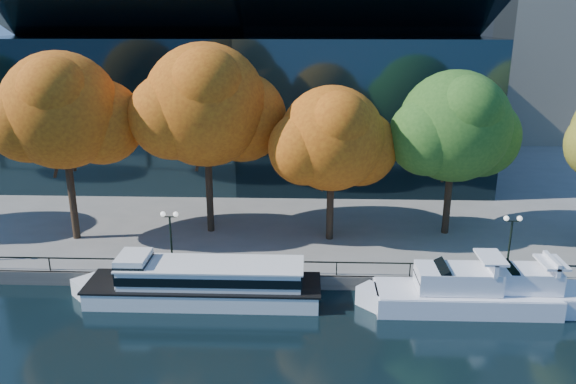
{
  "coord_description": "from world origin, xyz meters",
  "views": [
    {
      "loc": [
        2.94,
        -31.91,
        18.08
      ],
      "look_at": [
        1.49,
        8.0,
        5.45
      ],
      "focal_mm": 35.0,
      "sensor_mm": 36.0,
      "label": 1
    }
  ],
  "objects_px": {
    "cruiser_near": "(457,292)",
    "lamp_1": "(170,226)",
    "lamp_2": "(511,230)",
    "cruiser_far": "(521,292)",
    "tree_4": "(457,129)",
    "tree_2": "(208,108)",
    "tree_1": "(64,113)",
    "tour_boat": "(198,281)",
    "tree_3": "(334,141)"
  },
  "relations": [
    {
      "from": "tour_boat",
      "to": "tree_4",
      "type": "height_order",
      "value": "tree_4"
    },
    {
      "from": "tree_3",
      "to": "tree_4",
      "type": "distance_m",
      "value": 9.7
    },
    {
      "from": "tree_3",
      "to": "lamp_1",
      "type": "distance_m",
      "value": 13.67
    },
    {
      "from": "tree_4",
      "to": "tree_2",
      "type": "bearing_deg",
      "value": -179.25
    },
    {
      "from": "cruiser_near",
      "to": "cruiser_far",
      "type": "height_order",
      "value": "cruiser_near"
    },
    {
      "from": "tree_4",
      "to": "lamp_2",
      "type": "relative_size",
      "value": 3.27
    },
    {
      "from": "tour_boat",
      "to": "cruiser_far",
      "type": "height_order",
      "value": "cruiser_far"
    },
    {
      "from": "cruiser_near",
      "to": "cruiser_far",
      "type": "xyz_separation_m",
      "value": [
        4.12,
        0.18,
        -0.01
      ]
    },
    {
      "from": "lamp_1",
      "to": "lamp_2",
      "type": "height_order",
      "value": "same"
    },
    {
      "from": "tree_2",
      "to": "tree_4",
      "type": "relative_size",
      "value": 1.15
    },
    {
      "from": "tree_4",
      "to": "lamp_1",
      "type": "bearing_deg",
      "value": -161.81
    },
    {
      "from": "tour_boat",
      "to": "cruiser_far",
      "type": "distance_m",
      "value": 20.95
    },
    {
      "from": "tree_3",
      "to": "lamp_1",
      "type": "height_order",
      "value": "tree_3"
    },
    {
      "from": "cruiser_near",
      "to": "tree_1",
      "type": "xyz_separation_m",
      "value": [
        -27.93,
        8.47,
        9.92
      ]
    },
    {
      "from": "tree_1",
      "to": "lamp_1",
      "type": "bearing_deg",
      "value": -28.48
    },
    {
      "from": "cruiser_near",
      "to": "lamp_1",
      "type": "relative_size",
      "value": 3.15
    },
    {
      "from": "tree_2",
      "to": "tree_3",
      "type": "bearing_deg",
      "value": -8.06
    },
    {
      "from": "tree_3",
      "to": "lamp_2",
      "type": "bearing_deg",
      "value": -23.75
    },
    {
      "from": "cruiser_near",
      "to": "tree_2",
      "type": "bearing_deg",
      "value": 149.04
    },
    {
      "from": "tour_boat",
      "to": "tree_2",
      "type": "bearing_deg",
      "value": 93.44
    },
    {
      "from": "tour_boat",
      "to": "tree_2",
      "type": "relative_size",
      "value": 1.1
    },
    {
      "from": "cruiser_far",
      "to": "lamp_2",
      "type": "bearing_deg",
      "value": 85.96
    },
    {
      "from": "tour_boat",
      "to": "tree_2",
      "type": "xyz_separation_m",
      "value": [
        -0.6,
        9.92,
        9.86
      ]
    },
    {
      "from": "cruiser_far",
      "to": "lamp_2",
      "type": "xyz_separation_m",
      "value": [
        0.25,
        3.58,
        2.85
      ]
    },
    {
      "from": "cruiser_near",
      "to": "tree_4",
      "type": "height_order",
      "value": "tree_4"
    },
    {
      "from": "lamp_1",
      "to": "tree_2",
      "type": "bearing_deg",
      "value": 74.65
    },
    {
      "from": "cruiser_far",
      "to": "lamp_1",
      "type": "relative_size",
      "value": 2.7
    },
    {
      "from": "lamp_2",
      "to": "tour_boat",
      "type": "bearing_deg",
      "value": -171.31
    },
    {
      "from": "tree_1",
      "to": "tree_4",
      "type": "relative_size",
      "value": 1.11
    },
    {
      "from": "lamp_1",
      "to": "tour_boat",
      "type": "bearing_deg",
      "value": -53.1
    },
    {
      "from": "cruiser_near",
      "to": "tour_boat",
      "type": "bearing_deg",
      "value": 178.22
    },
    {
      "from": "tree_2",
      "to": "tree_3",
      "type": "xyz_separation_m",
      "value": [
        9.72,
        -1.38,
        -2.23
      ]
    },
    {
      "from": "cruiser_near",
      "to": "lamp_2",
      "type": "distance_m",
      "value": 6.43
    },
    {
      "from": "tree_4",
      "to": "cruiser_near",
      "type": "bearing_deg",
      "value": -99.82
    },
    {
      "from": "tree_1",
      "to": "tree_3",
      "type": "distance_m",
      "value": 20.36
    },
    {
      "from": "lamp_1",
      "to": "cruiser_near",
      "type": "bearing_deg",
      "value": -11.05
    },
    {
      "from": "tree_1",
      "to": "lamp_2",
      "type": "bearing_deg",
      "value": -8.29
    },
    {
      "from": "tree_3",
      "to": "lamp_2",
      "type": "height_order",
      "value": "tree_3"
    },
    {
      "from": "cruiser_near",
      "to": "tree_1",
      "type": "relative_size",
      "value": 0.87
    },
    {
      "from": "tree_1",
      "to": "cruiser_near",
      "type": "bearing_deg",
      "value": -16.87
    },
    {
      "from": "tree_4",
      "to": "lamp_1",
      "type": "xyz_separation_m",
      "value": [
        -21.1,
        -6.94,
        -5.67
      ]
    },
    {
      "from": "tree_2",
      "to": "lamp_2",
      "type": "bearing_deg",
      "value": -17.06
    },
    {
      "from": "lamp_1",
      "to": "tree_3",
      "type": "bearing_deg",
      "value": 24.67
    },
    {
      "from": "cruiser_near",
      "to": "tree_3",
      "type": "distance_m",
      "value": 14.24
    },
    {
      "from": "tour_boat",
      "to": "cruiser_near",
      "type": "distance_m",
      "value": 16.83
    },
    {
      "from": "tour_boat",
      "to": "tree_3",
      "type": "distance_m",
      "value": 14.65
    },
    {
      "from": "cruiser_near",
      "to": "tree_1",
      "type": "bearing_deg",
      "value": 163.13
    },
    {
      "from": "tree_1",
      "to": "tree_4",
      "type": "xyz_separation_m",
      "value": [
        29.78,
        2.23,
        -1.41
      ]
    },
    {
      "from": "tour_boat",
      "to": "lamp_2",
      "type": "relative_size",
      "value": 4.16
    },
    {
      "from": "tree_3",
      "to": "tour_boat",
      "type": "bearing_deg",
      "value": -136.87
    }
  ]
}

